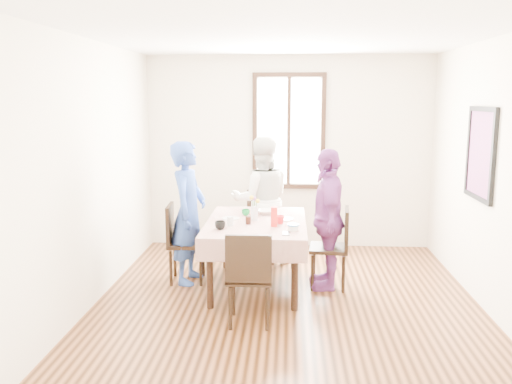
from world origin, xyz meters
TOP-DOWN VIEW (x-y plane):
  - ground at (0.00, 0.00)m, footprint 4.50×4.50m
  - back_wall at (0.00, 2.25)m, footprint 4.00×0.00m
  - right_wall at (2.00, 0.00)m, footprint 0.00×4.50m
  - window_frame at (0.00, 2.23)m, footprint 1.02×0.06m
  - window_pane at (0.00, 2.24)m, footprint 0.90×0.02m
  - art_poster at (1.98, 0.30)m, footprint 0.04×0.76m
  - dining_table at (-0.35, 0.48)m, footprint 0.98×1.45m
  - tablecloth at (-0.35, 0.48)m, footprint 1.10×1.57m
  - chair_left at (-1.16, 0.62)m, footprint 0.45×0.45m
  - chair_right at (0.47, 0.53)m, footprint 0.46×0.46m
  - chair_far at (-0.35, 1.48)m, footprint 0.45×0.45m
  - chair_near at (-0.35, -0.52)m, footprint 0.43×0.43m
  - person_left at (-1.14, 0.62)m, footprint 0.47×0.64m
  - person_far at (-0.35, 1.46)m, footprint 0.90×0.76m
  - person_right at (0.44, 0.53)m, footprint 0.39×0.93m
  - mug_black at (-0.70, 0.08)m, footprint 0.11×0.11m
  - mug_flag at (-0.08, 0.37)m, footprint 0.12×0.12m
  - mug_green at (-0.49, 0.76)m, footprint 0.12×0.12m
  - serving_bowl at (-0.25, 0.85)m, footprint 0.23×0.23m
  - juice_carton at (-0.14, 0.25)m, footprint 0.07×0.07m
  - butter_tub at (0.06, 0.08)m, footprint 0.11×0.11m
  - jam_jar at (-0.43, 0.33)m, footprint 0.06×0.06m
  - drinking_glass at (-0.62, 0.25)m, footprint 0.07×0.07m
  - smartphone at (-0.01, -0.06)m, footprint 0.08×0.15m
  - flower_vase at (-0.37, 0.53)m, footprint 0.08×0.08m
  - plate_left at (-0.65, 0.57)m, footprint 0.20×0.20m
  - plate_right at (-0.04, 0.58)m, footprint 0.20×0.20m
  - plate_far at (-0.33, 1.04)m, footprint 0.20×0.20m
  - butter_lid at (0.06, 0.08)m, footprint 0.12×0.12m
  - flower_bunch at (-0.37, 0.53)m, footprint 0.09×0.09m

SIDE VIEW (x-z plane):
  - ground at x=0.00m, z-range 0.00..0.00m
  - dining_table at x=-0.35m, z-range 0.00..0.75m
  - chair_left at x=-1.16m, z-range 0.00..0.91m
  - chair_right at x=0.47m, z-range 0.00..0.91m
  - chair_far at x=-0.35m, z-range 0.00..0.91m
  - chair_near at x=-0.35m, z-range 0.00..0.91m
  - tablecloth at x=-0.35m, z-range 0.75..0.76m
  - smartphone at x=-0.01m, z-range 0.76..0.77m
  - plate_left at x=-0.65m, z-range 0.76..0.77m
  - plate_right at x=-0.04m, z-range 0.76..0.77m
  - plate_far at x=-0.33m, z-range 0.76..0.77m
  - person_right at x=0.44m, z-range 0.00..1.57m
  - serving_bowl at x=-0.25m, z-range 0.76..0.81m
  - butter_tub at x=0.06m, z-range 0.76..0.82m
  - mug_green at x=-0.49m, z-range 0.76..0.84m
  - jam_jar at x=-0.43m, z-range 0.76..0.85m
  - mug_black at x=-0.70m, z-range 0.76..0.85m
  - mug_flag at x=-0.08m, z-range 0.76..0.85m
  - drinking_glass at x=-0.62m, z-range 0.76..0.86m
  - person_far at x=-0.35m, z-range 0.00..1.63m
  - person_left at x=-1.14m, z-range 0.00..1.64m
  - butter_lid at x=0.06m, z-range 0.82..0.83m
  - flower_vase at x=-0.37m, z-range 0.76..0.92m
  - juice_carton at x=-0.14m, z-range 0.76..0.97m
  - flower_bunch at x=-0.37m, z-range 0.92..1.02m
  - back_wall at x=0.00m, z-range -0.65..3.35m
  - right_wall at x=2.00m, z-range -0.90..3.60m
  - art_poster at x=1.98m, z-range 1.07..2.03m
  - window_frame at x=0.00m, z-range 0.84..2.46m
  - window_pane at x=0.00m, z-range 0.90..2.40m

